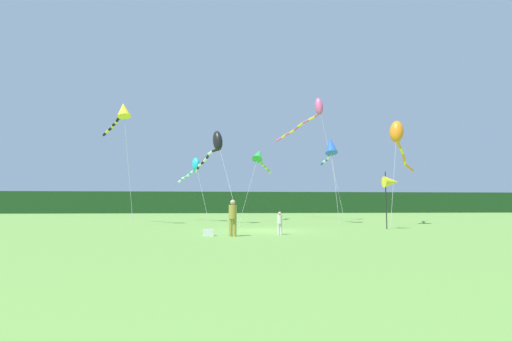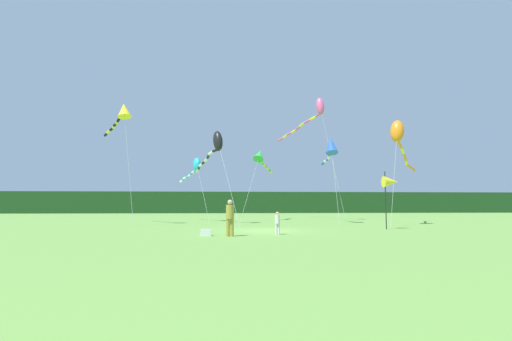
# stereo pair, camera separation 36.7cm
# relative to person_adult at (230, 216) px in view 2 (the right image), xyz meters

# --- Properties ---
(ground_plane) EXTENTS (120.00, 120.00, 0.00)m
(ground_plane) POSITION_rel_person_adult_xyz_m (2.01, 3.80, -0.96)
(ground_plane) COLOR #6B9E42
(distant_treeline) EXTENTS (108.00, 3.60, 3.62)m
(distant_treeline) POSITION_rel_person_adult_xyz_m (2.01, 48.80, 0.85)
(distant_treeline) COLOR #193D19
(distant_treeline) RESTS_ON ground
(person_adult) EXTENTS (0.38, 0.38, 1.71)m
(person_adult) POSITION_rel_person_adult_xyz_m (0.00, 0.00, 0.00)
(person_adult) COLOR olive
(person_adult) RESTS_ON ground
(person_child) EXTENTS (0.25, 0.25, 1.13)m
(person_child) POSITION_rel_person_adult_xyz_m (2.35, 0.82, -0.33)
(person_child) COLOR silver
(person_child) RESTS_ON ground
(cooler_box) EXTENTS (0.49, 0.32, 0.32)m
(cooler_box) POSITION_rel_person_adult_xyz_m (-1.14, 0.40, -0.80)
(cooler_box) COLOR silver
(cooler_box) RESTS_ON ground
(banner_flag_pole) EXTENTS (0.90, 0.70, 3.49)m
(banner_flag_pole) POSITION_rel_person_adult_xyz_m (9.79, 4.41, 1.87)
(banner_flag_pole) COLOR black
(banner_flag_pole) RESTS_ON ground
(kite_blue) EXTENTS (1.03, 5.09, 6.96)m
(kite_blue) POSITION_rel_person_adult_xyz_m (8.08, 11.32, 5.11)
(kite_blue) COLOR #B2B2B2
(kite_blue) RESTS_ON ground
(kite_cyan) EXTENTS (3.17, 5.99, 5.72)m
(kite_cyan) POSITION_rel_person_adult_xyz_m (-2.89, 16.05, 3.86)
(kite_cyan) COLOR #B2B2B2
(kite_cyan) RESTS_ON ground
(kite_black) EXTENTS (3.61, 7.98, 7.29)m
(kite_black) POSITION_rel_person_adult_xyz_m (-1.00, 11.56, 5.17)
(kite_black) COLOR #B2B2B2
(kite_black) RESTS_ON ground
(kite_orange) EXTENTS (5.58, 7.40, 7.67)m
(kite_orange) POSITION_rel_person_adult_xyz_m (12.45, 8.80, 5.56)
(kite_orange) COLOR #B2B2B2
(kite_orange) RESTS_ON ground
(kite_green) EXTENTS (3.71, 8.12, 6.86)m
(kite_green) POSITION_rel_person_adult_xyz_m (3.05, 17.65, 5.03)
(kite_green) COLOR #B2B2B2
(kite_green) RESTS_ON ground
(kite_rainbow) EXTENTS (4.56, 8.80, 11.40)m
(kite_rainbow) POSITION_rel_person_adult_xyz_m (8.08, 16.79, 9.18)
(kite_rainbow) COLOR #B2B2B2
(kite_rainbow) RESTS_ON ground
(kite_yellow) EXTENTS (3.80, 5.32, 9.08)m
(kite_yellow) POSITION_rel_person_adult_xyz_m (-7.91, 10.72, 7.36)
(kite_yellow) COLOR #B2B2B2
(kite_yellow) RESTS_ON ground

